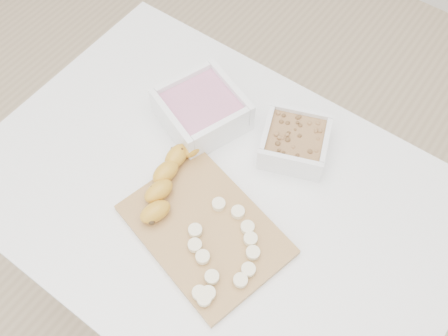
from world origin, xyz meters
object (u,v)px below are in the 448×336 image
Objects in this scene: bowl_granola at (295,141)px; cutting_board at (205,229)px; bowl_yogurt at (202,109)px; banana at (170,178)px; table at (216,213)px.

cutting_board is at bearing -98.34° from bowl_granola.
bowl_yogurt is at bearing 128.39° from cutting_board.
bowl_yogurt reaches higher than banana.
table is 0.14m from cutting_board.
cutting_board is (0.17, -0.21, -0.03)m from bowl_yogurt.
bowl_yogurt is 0.27m from cutting_board.
bowl_granola reaches higher than banana.
bowl_yogurt is (-0.13, 0.13, 0.14)m from table.
bowl_granola is (0.21, 0.05, -0.01)m from bowl_yogurt.
cutting_board is (-0.04, -0.27, -0.02)m from bowl_granola.
table is 4.47× the size of banana.
table is 0.23m from bowl_yogurt.
bowl_yogurt is 0.18m from banana.
table is 3.24× the size of cutting_board.
bowl_granola is 0.27m from cutting_board.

